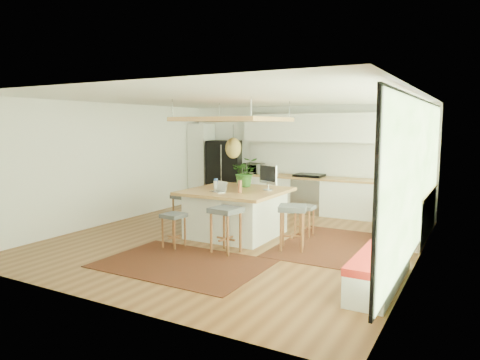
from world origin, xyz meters
The scene contains 34 objects.
floor centered at (0.00, 0.00, 0.00)m, with size 7.00×7.00×0.00m, color brown.
ceiling centered at (0.00, 0.00, 2.70)m, with size 7.00×7.00×0.00m, color white.
wall_back centered at (0.00, 3.50, 1.35)m, with size 6.50×6.50×0.00m, color white.
wall_front centered at (0.00, -3.50, 1.35)m, with size 6.50×6.50×0.00m, color white.
wall_left centered at (-3.25, 0.00, 1.35)m, with size 7.00×7.00×0.00m, color white.
wall_right centered at (3.25, 0.00, 1.35)m, with size 7.00×7.00×0.00m, color white.
window_wall centered at (3.22, 0.00, 1.40)m, with size 0.10×6.20×2.60m, color black, non-canonical shape.
pantry centered at (-2.95, 3.18, 1.12)m, with size 0.55×0.60×2.25m, color white.
back_counter_base centered at (0.55, 3.18, 0.44)m, with size 4.20×0.60×0.88m, color white.
back_counter_top centered at (0.55, 3.18, 0.90)m, with size 4.24×0.64×0.05m, color #AD753D.
backsplash centered at (0.55, 3.48, 1.35)m, with size 4.20×0.02×0.80m, color white.
upper_cabinets centered at (0.55, 3.32, 2.15)m, with size 4.20×0.34×0.70m, color white.
range centered at (0.30, 3.18, 0.50)m, with size 0.76×0.62×1.00m, color #A5A5AA, non-canonical shape.
right_counter_base centered at (2.93, 2.00, 0.44)m, with size 0.60×2.50×0.88m, color white.
right_counter_top centered at (2.93, 2.00, 0.90)m, with size 0.64×2.54×0.05m, color #AD753D.
window_bench centered at (2.95, -1.20, 0.25)m, with size 0.52×2.00×0.50m, color white, non-canonical shape.
ceiling_panel centered at (-0.30, 0.40, 2.05)m, with size 1.86×1.86×0.80m, color #AD753D, non-canonical shape.
rug_near centered at (-0.01, -1.74, 0.01)m, with size 2.60×1.80×0.01m, color black.
rug_right centered at (1.76, 0.48, 0.01)m, with size 1.80×2.60×0.01m, color black.
fridge centered at (-2.17, 3.15, 0.93)m, with size 0.89×0.70×1.79m, color black, non-canonical shape.
island centered at (-0.17, 0.29, 0.47)m, with size 1.85×1.85×0.93m, color #AD753D, non-canonical shape.
stool_near_left centered at (-0.71, -1.04, 0.35)m, with size 0.37×0.37×0.63m, color #484B50, non-canonical shape.
stool_near_right centered at (0.28, -0.86, 0.35)m, with size 0.47×0.47×0.80m, color #484B50, non-canonical shape.
stool_right_front centered at (1.21, -0.14, 0.35)m, with size 0.47×0.47×0.80m, color #484B50, non-canonical shape.
stool_right_back centered at (1.06, 0.87, 0.35)m, with size 0.37×0.37×0.63m, color #484B50, non-canonical shape.
stool_left_side centered at (-1.49, 0.33, 0.35)m, with size 0.43×0.43×0.73m, color #484B50, non-canonical shape.
laptop centered at (-0.33, -0.15, 1.05)m, with size 0.29×0.31×0.22m, color #A5A5AA, non-canonical shape.
monitor centered at (0.42, 0.52, 1.19)m, with size 0.56×0.20×0.52m, color #A5A5AA, non-canonical shape.
microwave centered at (-1.25, 3.15, 1.10)m, with size 0.51×0.28×0.34m, color #A5A5AA.
island_plant centered at (-0.23, 0.77, 1.17)m, with size 0.55×0.61×0.48m, color #1E4C19.
island_bowl centered at (-0.76, 0.69, 0.96)m, with size 0.22×0.22×0.05m, color silver.
island_bottle_0 centered at (-0.72, 0.39, 1.03)m, with size 0.07×0.07×0.19m, color blue.
island_bottle_1 centered at (-0.57, 0.14, 1.03)m, with size 0.07×0.07×0.19m, color white.
island_bottle_2 centered at (0.08, -0.01, 1.03)m, with size 0.07×0.07×0.19m, color brown.
Camera 1 is at (4.11, -7.24, 2.20)m, focal length 32.90 mm.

